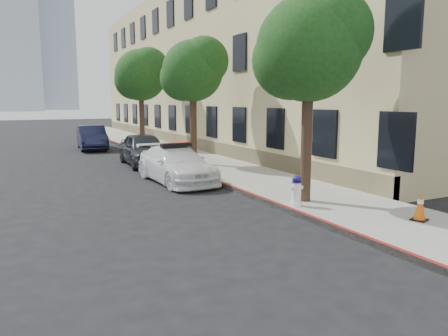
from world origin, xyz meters
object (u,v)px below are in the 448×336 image
object	(u,v)px
parked_car_far	(92,138)
traffic_cone	(420,207)
police_car	(176,164)
parked_car_mid	(144,149)
fire_hydrant	(297,191)

from	to	relation	value
parked_car_far	traffic_cone	world-z (taller)	parked_car_far
police_car	traffic_cone	size ratio (longest dim) A/B	6.86
parked_car_mid	parked_car_far	xyz separation A→B (m)	(-0.96, 7.61, -0.02)
police_car	traffic_cone	distance (m)	8.37
fire_hydrant	police_car	bearing A→B (deg)	119.27
parked_car_mid	traffic_cone	xyz separation A→B (m)	(2.96, -12.31, -0.26)
fire_hydrant	traffic_cone	xyz separation A→B (m)	(1.71, -2.45, -0.07)
police_car	fire_hydrant	world-z (taller)	police_car
parked_car_far	fire_hydrant	bearing A→B (deg)	-78.36
parked_car_far	fire_hydrant	xyz separation A→B (m)	(2.21, -17.47, -0.16)
parked_car_mid	parked_car_far	distance (m)	7.67
parked_car_mid	parked_car_far	bearing A→B (deg)	100.15
parked_car_mid	traffic_cone	distance (m)	12.66
police_car	fire_hydrant	distance (m)	5.50
parked_car_far	traffic_cone	bearing A→B (deg)	-74.44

